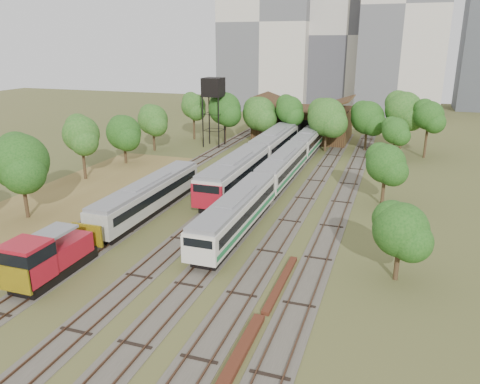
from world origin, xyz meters
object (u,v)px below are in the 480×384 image
at_px(railcar_green_set, 283,167).
at_px(water_tower, 213,89).
at_px(shunter_locomotive, 45,258).
at_px(railcar_red_set, 257,158).

height_order(railcar_green_set, water_tower, water_tower).
bearing_deg(shunter_locomotive, water_tower, 97.00).
bearing_deg(railcar_red_set, railcar_green_set, -30.38).
xyz_separation_m(railcar_red_set, railcar_green_set, (4.00, -2.35, -0.32)).
bearing_deg(water_tower, railcar_green_set, -46.08).
relative_size(railcar_red_set, shunter_locomotive, 4.27).
height_order(railcar_red_set, railcar_green_set, railcar_red_set).
relative_size(railcar_green_set, shunter_locomotive, 6.43).
relative_size(railcar_red_set, water_tower, 3.12).
bearing_deg(railcar_green_set, railcar_red_set, 149.62).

